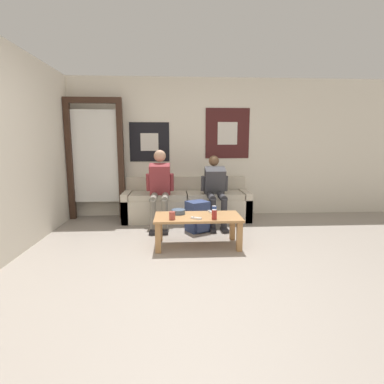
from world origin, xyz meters
The scene contains 14 objects.
ground_plane centered at (0.00, 0.00, 0.00)m, with size 18.00×18.00×0.00m, color gray.
wall_back centered at (0.00, 2.68, 1.28)m, with size 10.00×0.07×2.55m.
door_frame centered at (-1.54, 2.46, 1.20)m, with size 1.00×0.10×2.15m.
couch centered at (0.08, 2.30, 0.27)m, with size 2.23×0.73×0.74m.
coffee_table centered at (0.17, 0.86, 0.34)m, with size 1.14×0.58×0.41m.
person_seated_adult centered at (-0.38, 1.92, 0.68)m, with size 0.47×0.90×1.25m.
person_seated_teen centered at (0.55, 1.94, 0.63)m, with size 0.47×0.91×1.15m.
backpack centered at (0.22, 1.52, 0.23)m, with size 0.40×0.39×0.48m.
ceramic_bowl centered at (-0.09, 0.98, 0.45)m, with size 0.19×0.19×0.06m.
pillar_candle centered at (-0.17, 0.69, 0.46)m, with size 0.08×0.08×0.11m.
drink_can_blue centered at (0.39, 0.90, 0.47)m, with size 0.07×0.07×0.12m.
drink_can_red centered at (0.37, 0.67, 0.47)m, with size 0.07×0.07×0.12m.
game_controller_near_left centered at (0.14, 0.68, 0.42)m, with size 0.14×0.10×0.03m.
game_controller_near_right centered at (0.36, 1.03, 0.42)m, with size 0.08×0.15×0.03m.
Camera 1 is at (-0.13, -3.00, 1.37)m, focal length 28.00 mm.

